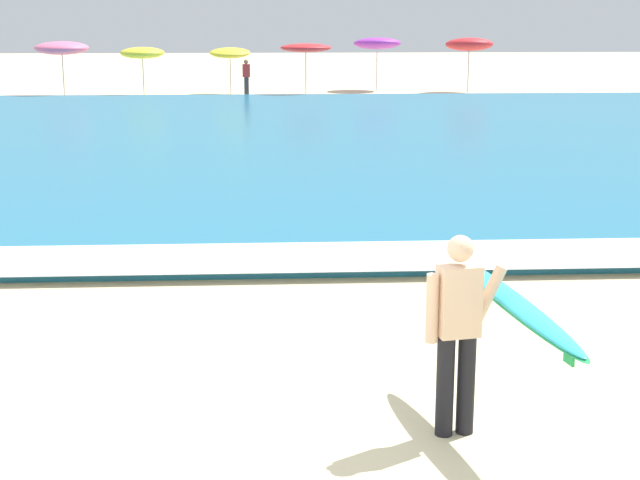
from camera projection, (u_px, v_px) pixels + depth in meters
ground_plane at (304, 468)px, 7.33m from camera, size 160.00×160.00×0.00m
sea at (277, 139)px, 26.15m from camera, size 120.00×28.00×0.14m
surf_foam at (287, 257)px, 13.13m from camera, size 120.00×1.65×0.01m
surfer_with_board at (483, 317)px, 7.75m from camera, size 1.12×2.51×1.73m
beach_umbrella_0 at (62, 48)px, 39.93m from camera, size 2.29×2.30×2.34m
beach_umbrella_1 at (142, 53)px, 40.19m from camera, size 1.89×1.90×2.09m
beach_umbrella_2 at (230, 53)px, 41.11m from camera, size 1.79×1.83×2.09m
beach_umbrella_3 at (306, 48)px, 40.31m from camera, size 2.21×2.21×2.23m
beach_umbrella_4 at (377, 43)px, 43.00m from camera, size 2.18×2.21×2.47m
beach_umbrella_5 at (469, 44)px, 41.88m from camera, size 2.13×2.16×2.50m
beachgoer_near_row_left at (246, 77)px, 39.90m from camera, size 0.32×0.20×1.58m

